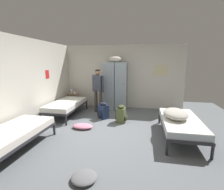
{
  "coord_description": "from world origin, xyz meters",
  "views": [
    {
      "loc": [
        0.87,
        -4.26,
        1.85
      ],
      "look_at": [
        0.0,
        0.25,
        0.95
      ],
      "focal_mm": 26.9,
      "sensor_mm": 36.0,
      "label": 1
    }
  ],
  "objects_px": {
    "locker_bank": "(115,85)",
    "water_bottle": "(71,91)",
    "bedding_heap": "(175,114)",
    "bed_right": "(181,123)",
    "backpack_olive": "(121,114)",
    "backpack_navy": "(103,111)",
    "shelf_unit": "(73,99)",
    "clothes_pile_grey": "(84,177)",
    "lotion_bottle": "(74,92)",
    "clothes_pile_pink": "(83,126)",
    "person_traveler": "(98,87)",
    "bed_left_rear": "(66,105)",
    "bed_left_front": "(12,134)"
  },
  "relations": [
    {
      "from": "locker_bank",
      "to": "water_bottle",
      "type": "xyz_separation_m",
      "value": [
        -1.88,
        -0.01,
        -0.3
      ]
    },
    {
      "from": "locker_bank",
      "to": "bedding_heap",
      "type": "distance_m",
      "value": 2.99
    },
    {
      "from": "bed_right",
      "to": "backpack_olive",
      "type": "height_order",
      "value": "backpack_olive"
    },
    {
      "from": "locker_bank",
      "to": "backpack_navy",
      "type": "height_order",
      "value": "locker_bank"
    },
    {
      "from": "shelf_unit",
      "to": "backpack_olive",
      "type": "bearing_deg",
      "value": -33.5
    },
    {
      "from": "clothes_pile_grey",
      "to": "lotion_bottle",
      "type": "bearing_deg",
      "value": 115.05
    },
    {
      "from": "lotion_bottle",
      "to": "backpack_olive",
      "type": "bearing_deg",
      "value": -33.61
    },
    {
      "from": "shelf_unit",
      "to": "clothes_pile_pink",
      "type": "xyz_separation_m",
      "value": [
        1.24,
        -2.2,
        -0.29
      ]
    },
    {
      "from": "shelf_unit",
      "to": "lotion_bottle",
      "type": "distance_m",
      "value": 0.29
    },
    {
      "from": "person_traveler",
      "to": "lotion_bottle",
      "type": "distance_m",
      "value": 1.36
    },
    {
      "from": "shelf_unit",
      "to": "lotion_bottle",
      "type": "xyz_separation_m",
      "value": [
        0.07,
        -0.04,
        0.28
      ]
    },
    {
      "from": "shelf_unit",
      "to": "bed_left_rear",
      "type": "height_order",
      "value": "shelf_unit"
    },
    {
      "from": "person_traveler",
      "to": "clothes_pile_pink",
      "type": "height_order",
      "value": "person_traveler"
    },
    {
      "from": "water_bottle",
      "to": "clothes_pile_grey",
      "type": "height_order",
      "value": "water_bottle"
    },
    {
      "from": "person_traveler",
      "to": "backpack_navy",
      "type": "relative_size",
      "value": 2.92
    },
    {
      "from": "clothes_pile_grey",
      "to": "locker_bank",
      "type": "bearing_deg",
      "value": 93.11
    },
    {
      "from": "bed_left_front",
      "to": "backpack_olive",
      "type": "relative_size",
      "value": 3.45
    },
    {
      "from": "backpack_olive",
      "to": "clothes_pile_grey",
      "type": "height_order",
      "value": "backpack_olive"
    },
    {
      "from": "bed_left_rear",
      "to": "backpack_olive",
      "type": "bearing_deg",
      "value": -9.66
    },
    {
      "from": "backpack_olive",
      "to": "locker_bank",
      "type": "bearing_deg",
      "value": 106.73
    },
    {
      "from": "shelf_unit",
      "to": "bedding_heap",
      "type": "relative_size",
      "value": 0.66
    },
    {
      "from": "water_bottle",
      "to": "bed_left_front",
      "type": "bearing_deg",
      "value": -84.88
    },
    {
      "from": "shelf_unit",
      "to": "bed_left_front",
      "type": "relative_size",
      "value": 0.3
    },
    {
      "from": "lotion_bottle",
      "to": "bed_left_rear",
      "type": "bearing_deg",
      "value": -80.79
    },
    {
      "from": "bed_right",
      "to": "person_traveler",
      "type": "xyz_separation_m",
      "value": [
        -2.57,
        1.67,
        0.59
      ]
    },
    {
      "from": "shelf_unit",
      "to": "bed_left_rear",
      "type": "bearing_deg",
      "value": -77.74
    },
    {
      "from": "bed_left_front",
      "to": "person_traveler",
      "type": "height_order",
      "value": "person_traveler"
    },
    {
      "from": "person_traveler",
      "to": "clothes_pile_pink",
      "type": "distance_m",
      "value": 1.83
    },
    {
      "from": "shelf_unit",
      "to": "water_bottle",
      "type": "distance_m",
      "value": 0.33
    },
    {
      "from": "bed_left_front",
      "to": "clothes_pile_grey",
      "type": "distance_m",
      "value": 1.89
    },
    {
      "from": "clothes_pile_grey",
      "to": "bed_right",
      "type": "bearing_deg",
      "value": 47.13
    },
    {
      "from": "locker_bank",
      "to": "bed_left_rear",
      "type": "height_order",
      "value": "locker_bank"
    },
    {
      "from": "shelf_unit",
      "to": "bed_right",
      "type": "distance_m",
      "value": 4.46
    },
    {
      "from": "bed_left_rear",
      "to": "person_traveler",
      "type": "relative_size",
      "value": 1.18
    },
    {
      "from": "bed_right",
      "to": "bed_left_front",
      "type": "distance_m",
      "value": 3.84
    },
    {
      "from": "clothes_pile_pink",
      "to": "shelf_unit",
      "type": "bearing_deg",
      "value": 119.45
    },
    {
      "from": "shelf_unit",
      "to": "clothes_pile_grey",
      "type": "height_order",
      "value": "shelf_unit"
    },
    {
      "from": "person_traveler",
      "to": "bed_left_front",
      "type": "bearing_deg",
      "value": -108.35
    },
    {
      "from": "bed_right",
      "to": "backpack_olive",
      "type": "distance_m",
      "value": 1.77
    },
    {
      "from": "shelf_unit",
      "to": "backpack_navy",
      "type": "bearing_deg",
      "value": -37.8
    },
    {
      "from": "bed_right",
      "to": "bed_left_rear",
      "type": "distance_m",
      "value": 3.76
    },
    {
      "from": "backpack_navy",
      "to": "person_traveler",
      "type": "bearing_deg",
      "value": 118.06
    },
    {
      "from": "bed_left_rear",
      "to": "bed_left_front",
      "type": "distance_m",
      "value": 2.51
    },
    {
      "from": "water_bottle",
      "to": "backpack_navy",
      "type": "height_order",
      "value": "water_bottle"
    },
    {
      "from": "bed_left_rear",
      "to": "clothes_pile_pink",
      "type": "xyz_separation_m",
      "value": [
        0.99,
        -1.05,
        -0.32
      ]
    },
    {
      "from": "bed_left_front",
      "to": "water_bottle",
      "type": "xyz_separation_m",
      "value": [
        -0.33,
        3.68,
        0.29
      ]
    },
    {
      "from": "person_traveler",
      "to": "backpack_olive",
      "type": "distance_m",
      "value": 1.5
    },
    {
      "from": "bed_left_front",
      "to": "person_traveler",
      "type": "xyz_separation_m",
      "value": [
        1.01,
        3.06,
        0.59
      ]
    },
    {
      "from": "backpack_navy",
      "to": "bed_right",
      "type": "bearing_deg",
      "value": -24.96
    },
    {
      "from": "bed_right",
      "to": "water_bottle",
      "type": "distance_m",
      "value": 4.55
    }
  ]
}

